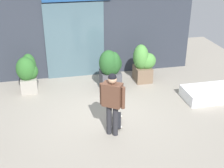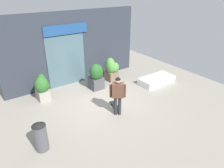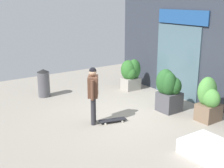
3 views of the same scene
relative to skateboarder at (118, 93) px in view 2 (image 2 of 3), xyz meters
name	(u,v)px [view 2 (image 2 of 3)]	position (x,y,z in m)	size (l,w,h in m)	color
ground_plane	(105,103)	(0.06, 0.95, -0.97)	(12.00, 12.00, 0.00)	gray
building_facade	(73,49)	(0.03, 3.78, 0.79)	(7.07, 0.31, 3.55)	#2D333D
skateboarder	(118,93)	(0.00, 0.00, 0.00)	(0.53, 0.47, 1.60)	#28282D
skateboard	(115,106)	(0.23, 0.48, -0.91)	(0.40, 0.81, 0.08)	black
planter_box_left	(111,69)	(1.64, 2.77, -0.34)	(0.72, 0.63, 1.26)	brown
planter_box_right	(97,75)	(0.49, 2.35, -0.25)	(0.73, 0.71, 1.32)	#47474C
planter_box_mid	(42,86)	(-1.98, 2.83, -0.33)	(0.64, 0.74, 1.16)	gray
trash_bin	(40,136)	(-3.04, -0.19, -0.48)	(0.42, 0.42, 0.99)	#4C4C51
snow_ledge	(156,80)	(3.36, 1.15, -0.81)	(1.86, 0.90, 0.33)	white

